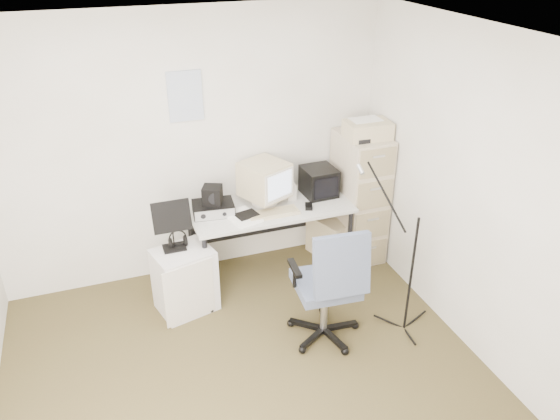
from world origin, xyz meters
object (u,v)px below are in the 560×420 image
object	(u,v)px
desk	(270,239)
side_cart	(185,280)
filing_cabinet	(359,197)
office_chair	(325,282)

from	to	relation	value
desk	side_cart	bearing A→B (deg)	-161.61
filing_cabinet	office_chair	size ratio (longest dim) A/B	1.21
filing_cabinet	office_chair	world-z (taller)	filing_cabinet
office_chair	desk	bearing A→B (deg)	100.77
desk	side_cart	size ratio (longest dim) A/B	2.51
desk	side_cart	distance (m)	0.95
desk	office_chair	bearing A→B (deg)	-84.06
filing_cabinet	office_chair	bearing A→B (deg)	-127.96
filing_cabinet	desk	world-z (taller)	filing_cabinet
filing_cabinet	side_cart	bearing A→B (deg)	-169.93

